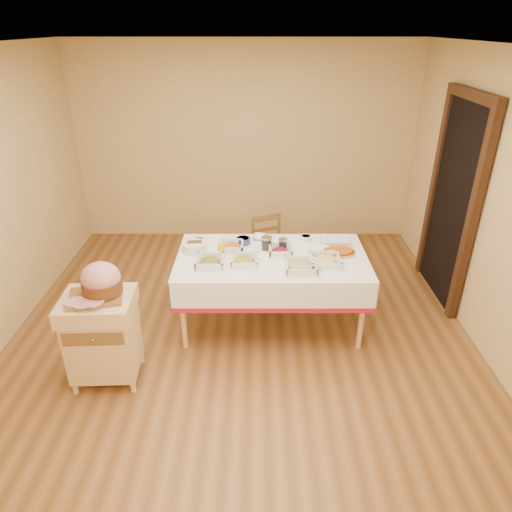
{
  "coord_description": "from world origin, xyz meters",
  "views": [
    {
      "loc": [
        0.15,
        -3.58,
        2.75
      ],
      "look_at": [
        0.15,
        0.2,
        0.81
      ],
      "focal_mm": 32.0,
      "sensor_mm": 36.0,
      "label": 1
    }
  ],
  "objects": [
    {
      "name": "small_bowl_right",
      "position": [
        0.66,
        0.65,
        0.79
      ],
      "size": [
        0.11,
        0.11,
        0.06
      ],
      "color": "silver",
      "rests_on": "dining_table"
    },
    {
      "name": "serving_dish_e",
      "position": [
        -0.09,
        0.44,
        0.79
      ],
      "size": [
        0.23,
        0.22,
        0.11
      ],
      "color": "silver",
      "rests_on": "dining_table"
    },
    {
      "name": "bowl_white_imported",
      "position": [
        0.18,
        0.69,
        0.78
      ],
      "size": [
        0.19,
        0.19,
        0.04
      ],
      "primitive_type": "imported",
      "rotation": [
        0.0,
        0.0,
        -0.31
      ],
      "color": "silver",
      "rests_on": "dining_table"
    },
    {
      "name": "serving_dish_a",
      "position": [
        -0.27,
        0.11,
        0.8
      ],
      "size": [
        0.26,
        0.26,
        0.11
      ],
      "color": "silver",
      "rests_on": "dining_table"
    },
    {
      "name": "dining_table",
      "position": [
        0.3,
        0.3,
        0.6
      ],
      "size": [
        1.82,
        1.02,
        0.76
      ],
      "color": "#E4BB7D",
      "rests_on": "ground"
    },
    {
      "name": "small_bowl_left",
      "position": [
        -0.43,
        0.56,
        0.79
      ],
      "size": [
        0.12,
        0.12,
        0.06
      ],
      "color": "silver",
      "rests_on": "dining_table"
    },
    {
      "name": "doorway",
      "position": [
        2.2,
        0.9,
        1.11
      ],
      "size": [
        0.09,
        1.1,
        2.2
      ],
      "color": "black",
      "rests_on": "ground"
    },
    {
      "name": "serving_dish_b",
      "position": [
        0.04,
        0.14,
        0.79
      ],
      "size": [
        0.24,
        0.24,
        0.1
      ],
      "color": "silver",
      "rests_on": "dining_table"
    },
    {
      "name": "bowl_small_imported",
      "position": [
        0.86,
        0.61,
        0.78
      ],
      "size": [
        0.15,
        0.15,
        0.04
      ],
      "primitive_type": "imported",
      "rotation": [
        0.0,
        0.0,
        -0.04
      ],
      "color": "silver",
      "rests_on": "dining_table"
    },
    {
      "name": "ham_on_board",
      "position": [
        -1.08,
        -0.49,
        0.93
      ],
      "size": [
        0.44,
        0.42,
        0.29
      ],
      "color": "brown",
      "rests_on": "butcher_cart"
    },
    {
      "name": "small_bowl_mid",
      "position": [
        0.02,
        0.58,
        0.79
      ],
      "size": [
        0.14,
        0.14,
        0.06
      ],
      "color": "navy",
      "rests_on": "dining_table"
    },
    {
      "name": "mustard_bottle",
      "position": [
        -0.19,
        0.27,
        0.84
      ],
      "size": [
        0.05,
        0.05,
        0.17
      ],
      "color": "yellow",
      "rests_on": "dining_table"
    },
    {
      "name": "serving_dish_d",
      "position": [
        0.79,
        0.15,
        0.79
      ],
      "size": [
        0.27,
        0.27,
        0.1
      ],
      "color": "silver",
      "rests_on": "dining_table"
    },
    {
      "name": "serving_dish_c",
      "position": [
        0.55,
        0.02,
        0.8
      ],
      "size": [
        0.28,
        0.28,
        0.11
      ],
      "color": "silver",
      "rests_on": "dining_table"
    },
    {
      "name": "brass_platter",
      "position": [
        0.95,
        0.35,
        0.78
      ],
      "size": [
        0.31,
        0.22,
        0.04
      ],
      "color": "gold",
      "rests_on": "dining_table"
    },
    {
      "name": "dining_chair",
      "position": [
        0.31,
        1.06,
        0.43
      ],
      "size": [
        0.48,
        0.47,
        0.84
      ],
      "color": "brown",
      "rests_on": "ground"
    },
    {
      "name": "plate_stack",
      "position": [
        0.98,
        0.57,
        0.79
      ],
      "size": [
        0.21,
        0.21,
        0.06
      ],
      "color": "silver",
      "rests_on": "dining_table"
    },
    {
      "name": "room_shell",
      "position": [
        0.0,
        0.0,
        1.3
      ],
      "size": [
        5.0,
        5.0,
        5.0
      ],
      "color": "brown",
      "rests_on": "ground"
    },
    {
      "name": "preserve_jar_left",
      "position": [
        0.25,
        0.44,
        0.82
      ],
      "size": [
        0.1,
        0.1,
        0.13
      ],
      "color": "silver",
      "rests_on": "dining_table"
    },
    {
      "name": "serving_dish_f",
      "position": [
        0.38,
        0.35,
        0.79
      ],
      "size": [
        0.23,
        0.22,
        0.11
      ],
      "color": "silver",
      "rests_on": "dining_table"
    },
    {
      "name": "bread_basket",
      "position": [
        -0.45,
        0.41,
        0.8
      ],
      "size": [
        0.23,
        0.23,
        0.1
      ],
      "color": "silver",
      "rests_on": "dining_table"
    },
    {
      "name": "preserve_jar_right",
      "position": [
        0.41,
        0.45,
        0.81
      ],
      "size": [
        0.09,
        0.09,
        0.11
      ],
      "color": "silver",
      "rests_on": "dining_table"
    },
    {
      "name": "butcher_cart",
      "position": [
        -1.12,
        -0.52,
        0.46
      ],
      "size": [
        0.59,
        0.5,
        0.81
      ],
      "color": "#E4BB7D",
      "rests_on": "ground"
    }
  ]
}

